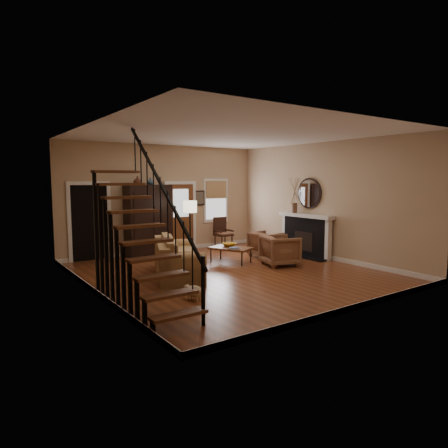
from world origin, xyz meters
TOP-DOWN VIEW (x-y plane):
  - room at (-0.41, 1.76)m, footprint 7.00×7.33m
  - staircase at (-2.78, -1.30)m, footprint 0.94×2.80m
  - fireplace at (3.13, 0.50)m, footprint 0.33×1.95m
  - armoire at (-0.70, 3.15)m, footprint 1.30×0.60m
  - vase_a at (-1.05, 3.05)m, footprint 0.24×0.24m
  - vase_b at (-0.65, 3.05)m, footprint 0.20×0.20m
  - sofa at (-1.19, 0.41)m, footprint 1.74×2.43m
  - coffee_table at (0.73, 0.98)m, footprint 1.04×1.27m
  - bowl at (0.78, 1.13)m, footprint 0.38×0.38m
  - books at (0.61, 0.68)m, footprint 0.20×0.28m
  - armchair_left at (1.59, -0.03)m, footprint 1.07×1.06m
  - armchair_right at (2.08, 1.10)m, footprint 0.89×0.87m
  - floor_lamp at (-0.03, 1.86)m, footprint 0.45×0.45m
  - side_chair at (1.85, 2.95)m, footprint 0.54×0.54m
  - dog at (-1.81, -1.38)m, footprint 0.36×0.45m

SIDE VIEW (x-z plane):
  - dog at x=-1.81m, z-range 0.00..0.28m
  - coffee_table at x=0.73m, z-range 0.00..0.42m
  - armchair_right at x=2.08m, z-range 0.00..0.73m
  - armchair_left at x=1.59m, z-range 0.00..0.79m
  - sofa at x=-1.19m, z-range 0.00..0.83m
  - books at x=0.61m, z-range 0.42..0.47m
  - bowl at x=0.78m, z-range 0.42..0.52m
  - side_chair at x=1.85m, z-range 0.00..1.02m
  - fireplace at x=3.13m, z-range -0.41..1.89m
  - floor_lamp at x=-0.03m, z-range 0.00..1.67m
  - armoire at x=-0.70m, z-range 0.00..2.10m
  - room at x=-0.41m, z-range -0.14..3.16m
  - staircase at x=-2.78m, z-range 0.00..3.20m
  - vase_b at x=-0.65m, z-range 2.10..2.31m
  - vase_a at x=-1.05m, z-range 2.10..2.35m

